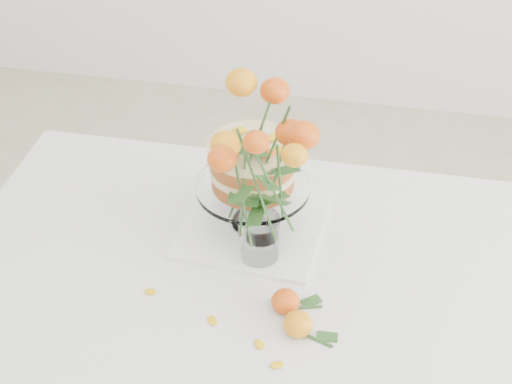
% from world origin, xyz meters
% --- Properties ---
extents(table, '(1.43, 0.93, 0.76)m').
position_xyz_m(table, '(0.00, 0.00, 0.67)').
color(table, tan).
rests_on(table, ground).
extents(napkin, '(0.33, 0.33, 0.01)m').
position_xyz_m(napkin, '(-0.10, 0.19, 0.76)').
color(napkin, white).
rests_on(napkin, table).
extents(cake_stand, '(0.25, 0.25, 0.22)m').
position_xyz_m(cake_stand, '(-0.10, 0.19, 0.91)').
color(cake_stand, white).
rests_on(cake_stand, napkin).
extents(rose_vase, '(0.28, 0.28, 0.42)m').
position_xyz_m(rose_vase, '(-0.06, 0.09, 1.00)').
color(rose_vase, white).
rests_on(rose_vase, table).
extents(loose_rose_near, '(0.10, 0.06, 0.05)m').
position_xyz_m(loose_rose_near, '(0.05, -0.10, 0.78)').
color(loose_rose_near, '#FA9F15').
rests_on(loose_rose_near, table).
extents(loose_rose_far, '(0.10, 0.06, 0.05)m').
position_xyz_m(loose_rose_far, '(0.01, -0.04, 0.78)').
color(loose_rose_far, '#CE5A0A').
rests_on(loose_rose_far, table).
extents(stray_petal_a, '(0.03, 0.02, 0.00)m').
position_xyz_m(stray_petal_a, '(-0.12, -0.10, 0.76)').
color(stray_petal_a, yellow).
rests_on(stray_petal_a, table).
extents(stray_petal_b, '(0.03, 0.02, 0.00)m').
position_xyz_m(stray_petal_b, '(-0.02, -0.14, 0.76)').
color(stray_petal_b, yellow).
rests_on(stray_petal_b, table).
extents(stray_petal_c, '(0.03, 0.02, 0.00)m').
position_xyz_m(stray_petal_c, '(0.02, -0.18, 0.76)').
color(stray_petal_c, yellow).
rests_on(stray_petal_c, table).
extents(stray_petal_d, '(0.03, 0.02, 0.00)m').
position_xyz_m(stray_petal_d, '(-0.26, -0.05, 0.76)').
color(stray_petal_d, yellow).
rests_on(stray_petal_d, table).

